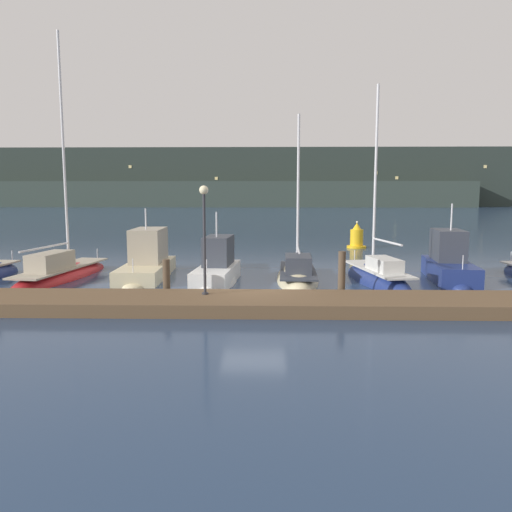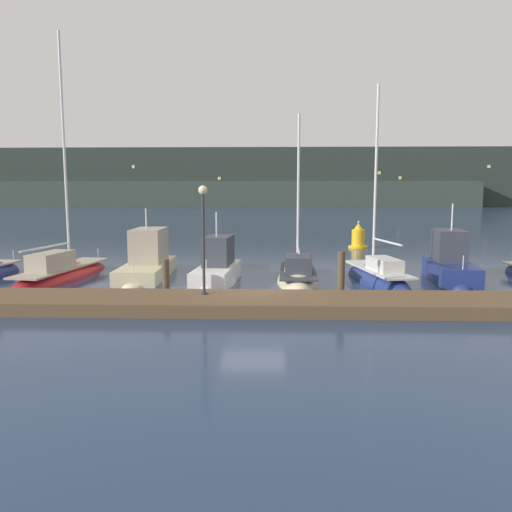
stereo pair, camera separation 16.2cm
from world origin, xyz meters
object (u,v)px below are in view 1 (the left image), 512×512
(sailboat_berth_3, at_px, (61,275))
(sailboat_berth_7, at_px, (377,281))
(motorboat_berth_8, at_px, (449,270))
(dock_lamppost, at_px, (204,222))
(channel_buoy, at_px, (357,238))
(motorboat_berth_5, at_px, (217,276))
(sailboat_berth_6, at_px, (297,278))
(motorboat_berth_4, at_px, (147,267))

(sailboat_berth_3, relative_size, sailboat_berth_7, 1.26)
(motorboat_berth_8, bearing_deg, sailboat_berth_3, -179.55)
(sailboat_berth_3, xyz_separation_m, dock_lamppost, (7.59, -5.64, 2.89))
(sailboat_berth_3, distance_m, motorboat_berth_8, 18.38)
(motorboat_berth_8, height_order, channel_buoy, motorboat_berth_8)
(motorboat_berth_5, distance_m, sailboat_berth_6, 3.81)
(motorboat_berth_4, relative_size, channel_buoy, 3.26)
(motorboat_berth_4, distance_m, motorboat_berth_5, 3.99)
(dock_lamppost, bearing_deg, sailboat_berth_6, 56.42)
(sailboat_berth_3, height_order, sailboat_berth_6, sailboat_berth_3)
(motorboat_berth_5, xyz_separation_m, sailboat_berth_7, (7.26, 0.21, -0.22))
(channel_buoy, bearing_deg, motorboat_berth_8, -81.49)
(motorboat_berth_8, xyz_separation_m, dock_lamppost, (-10.78, -5.79, 2.62))
(motorboat_berth_5, height_order, sailboat_berth_6, sailboat_berth_6)
(sailboat_berth_6, distance_m, dock_lamppost, 7.23)
(sailboat_berth_7, xyz_separation_m, channel_buoy, (1.57, 14.30, 0.62))
(sailboat_berth_3, xyz_separation_m, channel_buoy, (16.38, 13.46, 0.57))
(sailboat_berth_6, bearing_deg, sailboat_berth_7, -11.11)
(motorboat_berth_5, bearing_deg, sailboat_berth_6, 13.79)
(sailboat_berth_7, bearing_deg, sailboat_berth_6, 168.89)
(motorboat_berth_4, height_order, motorboat_berth_8, motorboat_berth_8)
(sailboat_berth_3, xyz_separation_m, motorboat_berth_4, (3.96, 0.68, 0.29))
(sailboat_berth_3, bearing_deg, motorboat_berth_8, 0.45)
(motorboat_berth_8, distance_m, dock_lamppost, 12.51)
(sailboat_berth_3, bearing_deg, sailboat_berth_6, -0.72)
(sailboat_berth_7, xyz_separation_m, motorboat_berth_8, (3.56, 0.99, 0.32))
(motorboat_berth_5, xyz_separation_m, sailboat_berth_6, (3.69, 0.91, -0.22))
(motorboat_berth_4, height_order, sailboat_berth_7, sailboat_berth_7)
(sailboat_berth_7, relative_size, dock_lamppost, 2.47)
(sailboat_berth_6, distance_m, sailboat_berth_7, 3.63)
(sailboat_berth_3, height_order, dock_lamppost, sailboat_berth_3)
(motorboat_berth_4, bearing_deg, motorboat_berth_5, -25.76)
(motorboat_berth_5, height_order, channel_buoy, motorboat_berth_5)
(sailboat_berth_6, xyz_separation_m, channel_buoy, (5.14, 13.60, 0.62))
(channel_buoy, bearing_deg, dock_lamppost, -114.71)
(sailboat_berth_3, distance_m, motorboat_berth_5, 7.63)
(sailboat_berth_7, bearing_deg, channel_buoy, 83.73)
(sailboat_berth_3, bearing_deg, motorboat_berth_5, -7.90)
(motorboat_berth_4, xyz_separation_m, sailboat_berth_7, (10.85, -1.53, -0.34))
(motorboat_berth_4, bearing_deg, motorboat_berth_8, -2.15)
(motorboat_berth_4, bearing_deg, sailboat_berth_3, -170.21)
(motorboat_berth_8, bearing_deg, motorboat_berth_4, 177.85)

